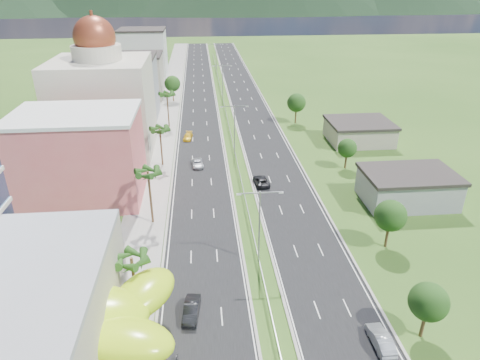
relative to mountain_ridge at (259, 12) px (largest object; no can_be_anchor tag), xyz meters
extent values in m
plane|color=#2D5119|center=(-60.00, -450.00, 0.00)|extent=(500.00, 500.00, 0.00)
cube|color=black|center=(-67.50, -360.00, 0.02)|extent=(11.00, 260.00, 0.04)
cube|color=black|center=(-52.50, -360.00, 0.02)|extent=(11.00, 260.00, 0.04)
cube|color=gray|center=(-77.00, -360.00, 0.06)|extent=(7.00, 260.00, 0.12)
cube|color=gray|center=(-60.00, -378.00, 0.62)|extent=(0.08, 216.00, 0.28)
cube|color=gray|center=(-60.00, -276.00, 0.35)|extent=(0.10, 0.12, 0.70)
cylinder|color=gray|center=(-60.00, -440.00, 5.50)|extent=(0.20, 0.20, 11.00)
cube|color=gray|center=(-61.44, -440.00, 10.80)|extent=(2.88, 0.12, 0.12)
cube|color=gray|center=(-58.56, -440.00, 10.80)|extent=(2.88, 0.12, 0.12)
cube|color=silver|center=(-62.72, -440.00, 10.70)|extent=(0.60, 0.25, 0.18)
cube|color=silver|center=(-57.28, -440.00, 10.70)|extent=(0.60, 0.25, 0.18)
cylinder|color=gray|center=(-60.00, -400.00, 5.50)|extent=(0.20, 0.20, 11.00)
cube|color=gray|center=(-61.44, -400.00, 10.80)|extent=(2.88, 0.12, 0.12)
cube|color=gray|center=(-58.56, -400.00, 10.80)|extent=(2.88, 0.12, 0.12)
cube|color=silver|center=(-62.72, -400.00, 10.70)|extent=(0.60, 0.25, 0.18)
cube|color=silver|center=(-57.28, -400.00, 10.70)|extent=(0.60, 0.25, 0.18)
cylinder|color=gray|center=(-60.00, -355.00, 5.50)|extent=(0.20, 0.20, 11.00)
cube|color=gray|center=(-61.44, -355.00, 10.80)|extent=(2.88, 0.12, 0.12)
cube|color=gray|center=(-58.56, -355.00, 10.80)|extent=(2.88, 0.12, 0.12)
cube|color=silver|center=(-62.72, -355.00, 10.70)|extent=(0.60, 0.25, 0.18)
cube|color=silver|center=(-57.28, -355.00, 10.70)|extent=(0.60, 0.25, 0.18)
cylinder|color=gray|center=(-60.00, -310.00, 5.50)|extent=(0.20, 0.20, 11.00)
cube|color=gray|center=(-61.44, -310.00, 10.80)|extent=(2.88, 0.12, 0.12)
cube|color=gray|center=(-58.56, -310.00, 10.80)|extent=(2.88, 0.12, 0.12)
cube|color=silver|center=(-62.72, -310.00, 10.70)|extent=(0.60, 0.25, 0.18)
cube|color=silver|center=(-57.28, -310.00, 10.70)|extent=(0.60, 0.25, 0.18)
cylinder|color=gray|center=(-84.00, -452.00, 2.00)|extent=(0.50, 0.50, 4.00)
cylinder|color=gray|center=(-77.00, -457.00, 2.00)|extent=(0.50, 0.50, 4.00)
cylinder|color=gray|center=(-75.00, -452.00, 2.00)|extent=(0.50, 0.50, 4.00)
cube|color=#D2565B|center=(-88.00, -418.00, 7.50)|extent=(20.00, 15.00, 15.00)
cube|color=beige|center=(-88.00, -395.00, 10.00)|extent=(20.00, 20.00, 20.00)
cylinder|color=beige|center=(-88.00, -395.00, 21.50)|extent=(10.00, 10.00, 3.00)
sphere|color=brown|center=(-88.00, -395.00, 24.50)|extent=(8.40, 8.40, 8.40)
cube|color=gray|center=(-87.00, -370.00, 8.00)|extent=(16.00, 15.00, 16.00)
cube|color=#A69989|center=(-87.00, -348.00, 6.50)|extent=(16.00, 15.00, 13.00)
cube|color=silver|center=(-87.00, -325.00, 9.00)|extent=(16.00, 15.00, 18.00)
cube|color=gray|center=(-32.00, -425.00, 2.50)|extent=(15.00, 10.00, 5.00)
cube|color=#A69989|center=(-30.00, -395.00, 2.20)|extent=(14.00, 12.00, 4.40)
cylinder|color=#47301C|center=(-75.50, -448.00, 3.75)|extent=(0.36, 0.36, 7.50)
cylinder|color=#47301C|center=(-75.50, -428.00, 4.50)|extent=(0.36, 0.36, 9.00)
cylinder|color=#47301C|center=(-75.50, -405.00, 4.00)|extent=(0.36, 0.36, 8.00)
cylinder|color=#47301C|center=(-75.50, -380.00, 4.40)|extent=(0.36, 0.36, 8.80)
cylinder|color=#47301C|center=(-75.50, -355.00, 2.45)|extent=(0.40, 0.40, 4.90)
sphere|color=#224917|center=(-75.50, -355.00, 5.60)|extent=(4.90, 4.90, 4.90)
cylinder|color=#47301C|center=(-44.00, -455.00, 2.10)|extent=(0.40, 0.40, 4.20)
sphere|color=#224917|center=(-44.00, -455.00, 4.80)|extent=(4.20, 4.20, 4.20)
cylinder|color=#47301C|center=(-41.00, -438.00, 2.27)|extent=(0.40, 0.40, 4.55)
sphere|color=#224917|center=(-41.00, -438.00, 5.20)|extent=(4.55, 4.55, 4.55)
cylinder|color=#47301C|center=(-38.00, -410.00, 1.92)|extent=(0.40, 0.40, 3.85)
sphere|color=#224917|center=(-38.00, -410.00, 4.40)|extent=(3.85, 3.85, 3.85)
cylinder|color=#47301C|center=(-42.00, -380.00, 2.45)|extent=(0.40, 0.40, 4.90)
sphere|color=#224917|center=(-42.00, -380.00, 5.60)|extent=(4.90, 4.90, 4.90)
imported|color=black|center=(-69.15, -449.46, 0.84)|extent=(2.27, 5.05, 1.61)
imported|color=#B0B2B8|center=(-68.22, -406.36, 0.70)|extent=(2.59, 4.90, 1.31)
imported|color=yellow|center=(-70.46, -389.84, 0.72)|extent=(2.55, 4.90, 1.36)
imported|color=#979A9E|center=(-48.99, -455.86, 0.85)|extent=(1.81, 4.93, 1.61)
imported|color=black|center=(-56.28, -416.03, 0.78)|extent=(2.94, 5.53, 1.48)
imported|color=black|center=(-70.66, -456.20, 0.62)|extent=(0.69, 1.85, 1.16)
camera|label=1|loc=(-67.12, -487.98, 35.92)|focal=32.00mm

